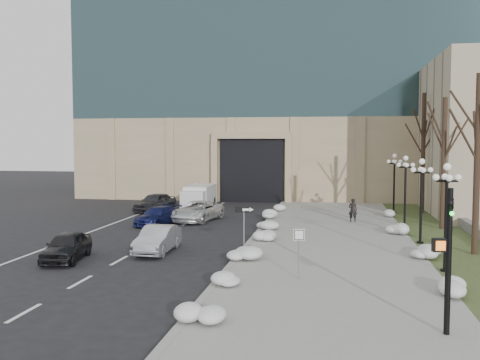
% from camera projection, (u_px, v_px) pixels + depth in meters
% --- Properties ---
extents(ground, '(160.00, 160.00, 0.00)m').
position_uv_depth(ground, '(229.00, 305.00, 18.49)').
color(ground, black).
rests_on(ground, ground).
extents(sidewalk, '(9.00, 40.00, 0.12)m').
position_uv_depth(sidewalk, '(332.00, 237.00, 31.65)').
color(sidewalk, gray).
rests_on(sidewalk, ground).
extents(curb, '(0.30, 40.00, 0.14)m').
position_uv_depth(curb, '(257.00, 234.00, 32.41)').
color(curb, gray).
rests_on(curb, ground).
extents(grass_strip, '(4.00, 40.00, 0.10)m').
position_uv_depth(grass_strip, '(447.00, 240.00, 30.55)').
color(grass_strip, '#364221').
rests_on(grass_strip, ground).
extents(stone_wall, '(0.50, 30.00, 0.70)m').
position_uv_depth(stone_wall, '(475.00, 230.00, 32.15)').
color(stone_wall, slate).
rests_on(stone_wall, ground).
extents(office_tower, '(40.00, 24.70, 36.00)m').
position_uv_depth(office_tower, '(285.00, 29.00, 60.38)').
color(office_tower, tan).
rests_on(office_tower, ground).
extents(car_a, '(2.24, 4.20, 1.36)m').
position_uv_depth(car_a, '(67.00, 246.00, 25.51)').
color(car_a, black).
rests_on(car_a, ground).
extents(car_b, '(1.48, 4.15, 1.36)m').
position_uv_depth(car_b, '(158.00, 239.00, 27.33)').
color(car_b, '#ABACB3').
rests_on(car_b, ground).
extents(car_c, '(2.64, 4.52, 1.23)m').
position_uv_depth(car_c, '(158.00, 216.00, 36.57)').
color(car_c, navy).
rests_on(car_c, ground).
extents(car_d, '(3.26, 5.49, 1.43)m').
position_uv_depth(car_d, '(197.00, 211.00, 38.34)').
color(car_d, silver).
rests_on(car_d, ground).
extents(car_e, '(2.79, 4.80, 1.54)m').
position_uv_depth(car_e, '(155.00, 202.00, 43.51)').
color(car_e, '#333338').
rests_on(car_e, ground).
extents(pedestrian, '(0.60, 0.40, 1.64)m').
position_uv_depth(pedestrian, '(353.00, 210.00, 37.10)').
color(pedestrian, black).
rests_on(pedestrian, sidewalk).
extents(box_truck, '(2.24, 5.93, 1.86)m').
position_uv_depth(box_truck, '(199.00, 196.00, 46.93)').
color(box_truck, silver).
rests_on(box_truck, ground).
extents(one_way_sign, '(0.94, 0.28, 2.49)m').
position_uv_depth(one_way_sign, '(247.00, 215.00, 26.23)').
color(one_way_sign, slate).
rests_on(one_way_sign, ground).
extents(keep_sign, '(0.46, 0.15, 2.16)m').
position_uv_depth(keep_sign, '(299.00, 243.00, 21.48)').
color(keep_sign, slate).
rests_on(keep_sign, ground).
extents(traffic_signal, '(0.74, 0.99, 4.35)m').
position_uv_depth(traffic_signal, '(447.00, 264.00, 15.22)').
color(traffic_signal, black).
rests_on(traffic_signal, ground).
extents(snow_clump_a, '(1.10, 1.60, 0.36)m').
position_uv_depth(snow_clump_a, '(201.00, 316.00, 16.46)').
color(snow_clump_a, white).
rests_on(snow_clump_a, sidewalk).
extents(snow_clump_b, '(1.10, 1.60, 0.36)m').
position_uv_depth(snow_clump_b, '(221.00, 281.00, 20.65)').
color(snow_clump_b, white).
rests_on(snow_clump_b, sidewalk).
extents(snow_clump_c, '(1.10, 1.60, 0.36)m').
position_uv_depth(snow_clump_c, '(243.00, 255.00, 25.28)').
color(snow_clump_c, white).
rests_on(snow_clump_c, sidewalk).
extents(snow_clump_d, '(1.10, 1.60, 0.36)m').
position_uv_depth(snow_clump_d, '(263.00, 236.00, 30.36)').
color(snow_clump_d, white).
rests_on(snow_clump_d, sidewalk).
extents(snow_clump_e, '(1.10, 1.60, 0.36)m').
position_uv_depth(snow_clump_e, '(270.00, 226.00, 34.27)').
color(snow_clump_e, white).
rests_on(snow_clump_e, sidewalk).
extents(snow_clump_f, '(1.10, 1.60, 0.36)m').
position_uv_depth(snow_clump_f, '(273.00, 215.00, 39.21)').
color(snow_clump_f, white).
rests_on(snow_clump_f, sidewalk).
extents(snow_clump_g, '(1.10, 1.60, 0.36)m').
position_uv_depth(snow_clump_g, '(278.00, 209.00, 42.69)').
color(snow_clump_g, white).
rests_on(snow_clump_g, sidewalk).
extents(snow_clump_h, '(1.10, 1.60, 0.36)m').
position_uv_depth(snow_clump_h, '(451.00, 288.00, 19.59)').
color(snow_clump_h, white).
rests_on(snow_clump_h, sidewalk).
extents(snow_clump_i, '(1.10, 1.60, 0.36)m').
position_uv_depth(snow_clump_i, '(424.00, 253.00, 25.81)').
color(snow_clump_i, white).
rests_on(snow_clump_i, sidewalk).
extents(snow_clump_j, '(1.10, 1.60, 0.36)m').
position_uv_depth(snow_clump_j, '(399.00, 232.00, 31.98)').
color(snow_clump_j, white).
rests_on(snow_clump_j, sidewalk).
extents(snow_clump_k, '(1.10, 1.60, 0.36)m').
position_uv_depth(snow_clump_k, '(389.00, 214.00, 39.71)').
color(snow_clump_k, white).
rests_on(snow_clump_k, sidewalk).
extents(lamppost_a, '(1.18, 1.18, 4.76)m').
position_uv_depth(lamppost_a, '(446.00, 203.00, 22.76)').
color(lamppost_a, black).
rests_on(lamppost_a, ground).
extents(lamppost_b, '(1.18, 1.18, 4.76)m').
position_uv_depth(lamppost_b, '(421.00, 189.00, 29.15)').
color(lamppost_b, black).
rests_on(lamppost_b, ground).
extents(lamppost_c, '(1.18, 1.18, 4.76)m').
position_uv_depth(lamppost_c, '(405.00, 181.00, 35.54)').
color(lamppost_c, black).
rests_on(lamppost_c, ground).
extents(lamppost_d, '(1.18, 1.18, 4.76)m').
position_uv_depth(lamppost_d, '(394.00, 175.00, 41.93)').
color(lamppost_d, black).
rests_on(lamppost_d, ground).
extents(tree_near, '(3.20, 3.20, 9.00)m').
position_uv_depth(tree_near, '(478.00, 138.00, 26.13)').
color(tree_near, black).
rests_on(tree_near, ground).
extents(tree_mid, '(3.20, 3.20, 8.50)m').
position_uv_depth(tree_mid, '(444.00, 145.00, 34.01)').
color(tree_mid, black).
rests_on(tree_mid, ground).
extents(tree_far, '(3.20, 3.20, 9.50)m').
position_uv_depth(tree_far, '(423.00, 136.00, 41.83)').
color(tree_far, black).
rests_on(tree_far, ground).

